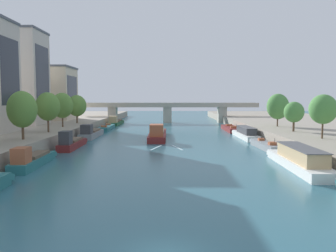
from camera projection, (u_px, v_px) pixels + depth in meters
name	position (u px, v px, depth m)	size (l,w,h in m)	color
barge_midriver	(159.00, 134.00, 71.37)	(3.48, 19.79, 3.42)	maroon
wake_behind_barge	(168.00, 148.00, 58.69)	(5.60, 5.87, 0.03)	#A0CCD6
moored_boat_left_near	(34.00, 160.00, 42.72)	(2.54, 11.88, 2.87)	#23666B
moored_boat_left_gap_after	(73.00, 143.00, 57.90)	(2.29, 11.84, 3.26)	maroon
moored_boat_left_far	(92.00, 133.00, 73.88)	(2.84, 13.72, 3.07)	gray
moored_boat_left_end	(108.00, 128.00, 92.02)	(2.92, 14.89, 2.06)	#23666B
moored_boat_left_upstream	(117.00, 122.00, 108.27)	(3.25, 15.93, 2.95)	#235633
moored_boat_right_near	(300.00, 159.00, 41.28)	(3.52, 17.02, 2.75)	silver
moored_boat_right_downstream	(266.00, 145.00, 57.42)	(2.43, 12.40, 2.21)	gray
moored_boat_right_gap_after	(247.00, 133.00, 72.25)	(2.90, 15.23, 2.47)	silver
moored_boat_right_midway	(232.00, 129.00, 88.42)	(3.17, 15.24, 2.17)	maroon
tree_left_distant	(23.00, 109.00, 51.13)	(4.34, 4.34, 7.27)	brown
tree_left_third	(49.00, 107.00, 61.87)	(4.33, 4.33, 7.23)	brown
tree_left_past_mid	(63.00, 105.00, 72.85)	(4.56, 4.56, 7.28)	brown
tree_left_second	(78.00, 106.00, 83.86)	(4.69, 4.69, 6.87)	brown
tree_right_far	(325.00, 109.00, 52.01)	(4.19, 4.19, 6.78)	brown
tree_right_past_mid	(295.00, 112.00, 63.06)	(3.64, 3.64, 5.52)	brown
tree_right_midway	(279.00, 107.00, 73.98)	(4.71, 4.71, 7.11)	brown
building_left_middle	(22.00, 77.00, 79.59)	(10.55, 10.67, 21.83)	#BCB2A8
building_left_far_end	(48.00, 93.00, 96.66)	(14.93, 12.47, 14.94)	beige
bridge_far	(168.00, 110.00, 116.06)	(61.16, 4.40, 6.79)	#ADA899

